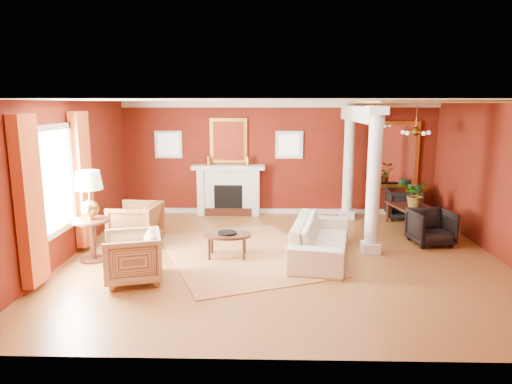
{
  "coord_description": "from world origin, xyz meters",
  "views": [
    {
      "loc": [
        -0.3,
        -8.2,
        2.86
      ],
      "look_at": [
        -0.52,
        0.49,
        1.15
      ],
      "focal_mm": 32.0,
      "sensor_mm": 36.0,
      "label": 1
    }
  ],
  "objects_px": {
    "armchair_stripe": "(132,255)",
    "dining_table": "(416,211)",
    "coffee_table": "(227,236)",
    "sofa": "(321,232)",
    "side_table": "(90,200)",
    "armchair_leopard": "(136,221)"
  },
  "relations": [
    {
      "from": "coffee_table",
      "to": "armchair_leopard",
      "type": "bearing_deg",
      "value": 157.44
    },
    {
      "from": "sofa",
      "to": "coffee_table",
      "type": "distance_m",
      "value": 1.76
    },
    {
      "from": "sofa",
      "to": "coffee_table",
      "type": "height_order",
      "value": "sofa"
    },
    {
      "from": "coffee_table",
      "to": "side_table",
      "type": "distance_m",
      "value": 2.57
    },
    {
      "from": "armchair_stripe",
      "to": "side_table",
      "type": "height_order",
      "value": "side_table"
    },
    {
      "from": "coffee_table",
      "to": "armchair_stripe",
      "type": "bearing_deg",
      "value": -139.97
    },
    {
      "from": "armchair_stripe",
      "to": "dining_table",
      "type": "xyz_separation_m",
      "value": [
        5.57,
        3.27,
        -0.04
      ]
    },
    {
      "from": "armchair_stripe",
      "to": "coffee_table",
      "type": "bearing_deg",
      "value": 114.2
    },
    {
      "from": "dining_table",
      "to": "side_table",
      "type": "bearing_deg",
      "value": 99.0
    },
    {
      "from": "coffee_table",
      "to": "dining_table",
      "type": "distance_m",
      "value": 4.63
    },
    {
      "from": "coffee_table",
      "to": "side_table",
      "type": "xyz_separation_m",
      "value": [
        -2.46,
        -0.22,
        0.73
      ]
    },
    {
      "from": "coffee_table",
      "to": "dining_table",
      "type": "relative_size",
      "value": 0.61
    },
    {
      "from": "armchair_stripe",
      "to": "side_table",
      "type": "relative_size",
      "value": 0.54
    },
    {
      "from": "side_table",
      "to": "coffee_table",
      "type": "bearing_deg",
      "value": 5.19
    },
    {
      "from": "armchair_stripe",
      "to": "dining_table",
      "type": "relative_size",
      "value": 0.61
    },
    {
      "from": "armchair_stripe",
      "to": "coffee_table",
      "type": "height_order",
      "value": "armchair_stripe"
    },
    {
      "from": "armchair_leopard",
      "to": "side_table",
      "type": "height_order",
      "value": "side_table"
    },
    {
      "from": "coffee_table",
      "to": "side_table",
      "type": "relative_size",
      "value": 0.54
    },
    {
      "from": "side_table",
      "to": "armchair_leopard",
      "type": "bearing_deg",
      "value": 63.92
    },
    {
      "from": "dining_table",
      "to": "armchair_leopard",
      "type": "bearing_deg",
      "value": 91.53
    },
    {
      "from": "sofa",
      "to": "armchair_stripe",
      "type": "bearing_deg",
      "value": 123.59
    },
    {
      "from": "side_table",
      "to": "dining_table",
      "type": "xyz_separation_m",
      "value": [
        6.6,
        2.3,
        -0.73
      ]
    }
  ]
}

